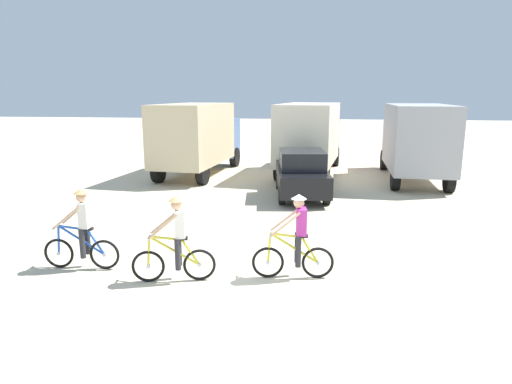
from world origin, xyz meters
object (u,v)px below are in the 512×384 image
object	(u,v)px
sedan_parked	(301,173)
cyclist_orange_shirt	(82,232)
box_truck_grey_hauler	(416,139)
cyclist_cowboy_hat	(176,242)
box_truck_cream_rv	(310,135)
cyclist_near_camera	(296,240)
box_truck_tan_camper	(198,135)

from	to	relation	value
sedan_parked	cyclist_orange_shirt	world-z (taller)	cyclist_orange_shirt
box_truck_grey_hauler	cyclist_cowboy_hat	world-z (taller)	box_truck_grey_hauler
box_truck_cream_rv	cyclist_cowboy_hat	world-z (taller)	box_truck_cream_rv
cyclist_orange_shirt	cyclist_cowboy_hat	bearing A→B (deg)	-9.58
box_truck_cream_rv	sedan_parked	xyz separation A→B (m)	(-0.21, -5.00, -0.99)
box_truck_cream_rv	box_truck_grey_hauler	distance (m)	4.77
cyclist_orange_shirt	sedan_parked	bearing A→B (deg)	60.04
sedan_parked	cyclist_cowboy_hat	world-z (taller)	cyclist_cowboy_hat
sedan_parked	cyclist_near_camera	size ratio (longest dim) A/B	2.41
cyclist_near_camera	box_truck_tan_camper	bearing A→B (deg)	114.00
box_truck_grey_hauler	sedan_parked	bearing A→B (deg)	-141.61
box_truck_tan_camper	box_truck_grey_hauler	world-z (taller)	same
box_truck_tan_camper	sedan_parked	xyz separation A→B (m)	(5.04, -4.01, -0.99)
box_truck_tan_camper	sedan_parked	world-z (taller)	box_truck_tan_camper
box_truck_tan_camper	cyclist_cowboy_hat	size ratio (longest dim) A/B	3.81
box_truck_grey_hauler	cyclist_near_camera	world-z (taller)	box_truck_grey_hauler
cyclist_near_camera	cyclist_orange_shirt	bearing A→B (deg)	-178.54
box_truck_grey_hauler	box_truck_cream_rv	bearing A→B (deg)	165.82
cyclist_cowboy_hat	cyclist_near_camera	xyz separation A→B (m)	(2.43, 0.50, 0.00)
box_truck_cream_rv	cyclist_near_camera	world-z (taller)	box_truck_cream_rv
box_truck_cream_rv	box_truck_tan_camper	bearing A→B (deg)	-169.36
cyclist_orange_shirt	cyclist_cowboy_hat	world-z (taller)	same
box_truck_cream_rv	cyclist_orange_shirt	xyz separation A→B (m)	(-4.71, -12.81, -1.03)
box_truck_tan_camper	cyclist_cowboy_hat	bearing A→B (deg)	-77.17
cyclist_orange_shirt	box_truck_tan_camper	bearing A→B (deg)	92.57
box_truck_grey_hauler	sedan_parked	world-z (taller)	box_truck_grey_hauler
sedan_parked	box_truck_grey_hauler	bearing A→B (deg)	38.39
box_truck_tan_camper	cyclist_near_camera	bearing A→B (deg)	-66.00
box_truck_grey_hauler	cyclist_orange_shirt	size ratio (longest dim) A/B	3.77
box_truck_tan_camper	cyclist_orange_shirt	xyz separation A→B (m)	(0.53, -11.83, -1.03)
box_truck_tan_camper	sedan_parked	bearing A→B (deg)	-38.55
box_truck_tan_camper	cyclist_near_camera	world-z (taller)	box_truck_tan_camper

